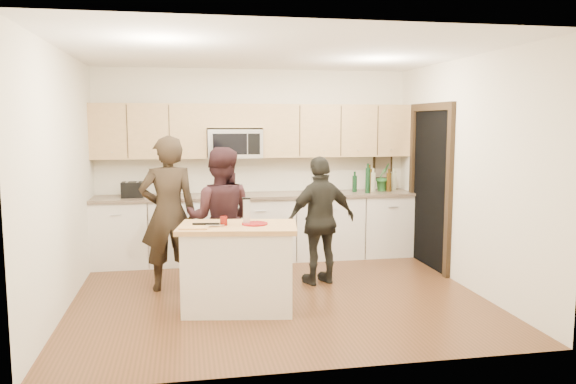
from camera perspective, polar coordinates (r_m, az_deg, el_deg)
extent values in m
plane|color=brown|center=(6.49, -1.09, -10.37)|extent=(4.50, 4.50, 0.00)
cube|color=beige|center=(8.19, -3.39, 2.91)|extent=(4.50, 0.02, 2.70)
cube|color=beige|center=(4.27, 3.24, -0.95)|extent=(4.50, 0.02, 2.70)
cube|color=beige|center=(6.26, -21.90, 1.12)|extent=(0.02, 4.00, 2.70)
cube|color=beige|center=(6.94, 17.54, 1.84)|extent=(0.02, 4.00, 2.70)
cube|color=white|center=(6.23, -1.15, 14.04)|extent=(4.50, 4.00, 0.02)
cube|color=silver|center=(8.00, -3.07, -3.70)|extent=(4.50, 0.62, 0.90)
cube|color=#7C6553|center=(7.92, -3.09, -0.37)|extent=(4.50, 0.66, 0.04)
cube|color=tan|center=(7.96, -13.93, 6.01)|extent=(1.55, 0.33, 0.75)
cube|color=tan|center=(8.23, 4.85, 6.22)|extent=(2.17, 0.33, 0.75)
cube|color=tan|center=(7.97, -5.52, 7.70)|extent=(0.78, 0.33, 0.33)
cube|color=silver|center=(7.94, -5.46, 4.92)|extent=(0.76, 0.40, 0.40)
cube|color=black|center=(7.73, -5.92, 4.86)|extent=(0.47, 0.01, 0.29)
cube|color=black|center=(7.76, -3.48, 4.89)|extent=(0.17, 0.01, 0.29)
cube|color=black|center=(7.77, 14.28, 0.25)|extent=(0.02, 1.05, 2.10)
cube|color=black|center=(7.25, 16.04, -0.29)|extent=(0.06, 0.10, 2.10)
cube|color=black|center=(8.29, 12.51, 0.71)|extent=(0.06, 0.10, 2.10)
cube|color=black|center=(7.71, 14.40, 8.39)|extent=(0.06, 1.25, 0.10)
cube|color=black|center=(8.64, 9.58, 2.57)|extent=(0.30, 0.03, 0.38)
cube|color=tan|center=(8.62, 9.62, 2.56)|extent=(0.24, 0.00, 0.32)
cube|color=white|center=(7.58, -9.92, -2.47)|extent=(0.34, 0.01, 0.48)
cube|color=white|center=(7.84, -9.98, -0.42)|extent=(0.34, 0.60, 0.01)
cube|color=silver|center=(5.90, -5.06, -7.89)|extent=(1.19, 0.81, 0.85)
cube|color=tan|center=(5.80, -5.11, -3.59)|extent=(1.30, 0.88, 0.05)
cylinder|color=maroon|center=(5.80, -3.39, -3.23)|extent=(0.27, 0.27, 0.02)
cube|color=silver|center=(5.80, -4.25, -1.93)|extent=(0.07, 0.05, 0.24)
cube|color=black|center=(5.78, -4.26, -0.65)|extent=(0.08, 0.06, 0.02)
cylinder|color=maroon|center=(5.77, -6.55, -2.92)|extent=(0.08, 0.08, 0.09)
cube|color=tan|center=(5.64, -9.52, -3.61)|extent=(0.31, 0.22, 0.02)
cube|color=black|center=(5.74, -8.32, -3.23)|extent=(0.28, 0.07, 0.02)
cube|color=silver|center=(5.70, -7.44, -3.35)|extent=(0.19, 0.05, 0.01)
cube|color=black|center=(7.86, -15.51, 0.23)|extent=(0.29, 0.24, 0.21)
cube|color=silver|center=(7.85, -16.04, 0.98)|extent=(0.03, 0.17, 0.00)
cube|color=silver|center=(7.84, -15.02, 1.01)|extent=(0.03, 0.17, 0.00)
cylinder|color=black|center=(8.20, 6.79, 1.04)|extent=(0.07, 0.07, 0.30)
cylinder|color=#3A260A|center=(8.31, 8.25, 1.42)|extent=(0.08, 0.08, 0.39)
cylinder|color=#BABA92|center=(8.29, 8.65, 1.22)|extent=(0.07, 0.07, 0.34)
cylinder|color=#3A260A|center=(8.32, 10.22, 1.19)|extent=(0.07, 0.07, 0.33)
cylinder|color=#BABA92|center=(8.51, 10.67, 1.30)|extent=(0.09, 0.09, 0.33)
cylinder|color=black|center=(8.07, 8.10, 1.37)|extent=(0.07, 0.07, 0.42)
imported|color=#28652B|center=(8.37, 9.64, 1.52)|extent=(0.29, 0.27, 0.42)
imported|color=black|center=(6.63, -12.05, -2.16)|extent=(0.71, 0.52, 1.80)
imported|color=black|center=(6.55, -6.88, -2.74)|extent=(0.94, 0.81, 1.67)
imported|color=black|center=(6.76, 3.37, -2.91)|extent=(0.97, 0.61, 1.55)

